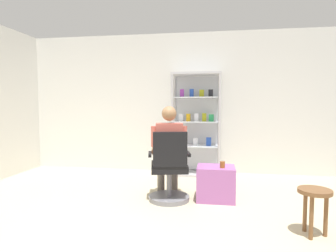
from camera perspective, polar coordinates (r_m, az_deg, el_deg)
The scene contains 8 objects.
ground_plane at distance 2.99m, azimuth -6.04°, elevation -21.54°, with size 7.20×7.20×0.00m, color #C6B793.
back_wall at distance 5.65m, azimuth 1.77°, elevation 4.60°, with size 6.00×0.10×2.70m, color silver.
display_cabinet_main at distance 5.39m, azimuth 5.68°, elevation 0.52°, with size 0.90×0.45×1.90m.
office_chair at distance 3.89m, azimuth 0.27°, elevation -9.32°, with size 0.61×0.58×0.96m.
seated_shopkeeper at distance 3.99m, azimuth 0.13°, elevation -4.32°, with size 0.54×0.61×1.29m.
storage_crate at distance 4.05m, azimuth 9.52°, elevation -11.20°, with size 0.51×0.43×0.46m, color #9E599E.
tea_glass at distance 3.92m, azimuth 10.83°, elevation -7.59°, with size 0.07×0.07×0.09m, color brown.
wooden_stool at distance 3.25m, azimuth 27.24°, elevation -12.85°, with size 0.32×0.32×0.47m.
Camera 1 is at (0.71, -2.61, 1.29)m, focal length 30.49 mm.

